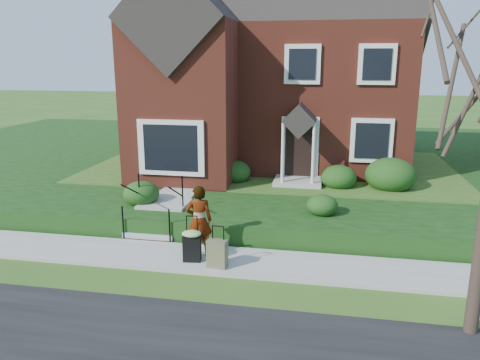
% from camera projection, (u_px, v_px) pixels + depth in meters
% --- Properties ---
extents(ground, '(120.00, 120.00, 0.00)m').
position_uv_depth(ground, '(232.00, 263.00, 11.24)').
color(ground, '#2D5119').
rests_on(ground, ground).
extents(sidewalk, '(60.00, 1.60, 0.08)m').
position_uv_depth(sidewalk, '(232.00, 261.00, 11.23)').
color(sidewalk, '#9E9B93').
rests_on(sidewalk, ground).
extents(terrace, '(44.00, 20.00, 0.60)m').
position_uv_depth(terrace, '(368.00, 163.00, 20.84)').
color(terrace, black).
rests_on(terrace, ground).
extents(walkway, '(1.20, 6.00, 0.06)m').
position_uv_depth(walkway, '(190.00, 181.00, 16.29)').
color(walkway, '#9E9B93').
rests_on(walkway, terrace).
extents(main_house, '(10.40, 10.20, 9.40)m').
position_uv_depth(main_house, '(273.00, 47.00, 19.12)').
color(main_house, maroon).
rests_on(main_house, terrace).
extents(front_steps, '(1.40, 2.02, 1.50)m').
position_uv_depth(front_steps, '(159.00, 214.00, 13.32)').
color(front_steps, '#9E9B93').
rests_on(front_steps, ground).
extents(foundation_shrubs, '(10.05, 4.43, 1.15)m').
position_uv_depth(foundation_shrubs, '(290.00, 174.00, 15.46)').
color(foundation_shrubs, '#173810').
rests_on(foundation_shrubs, terrace).
extents(woman, '(0.73, 0.58, 1.75)m').
position_uv_depth(woman, '(199.00, 221.00, 11.32)').
color(woman, '#999999').
rests_on(woman, sidewalk).
extents(suitcase_black, '(0.50, 0.43, 1.12)m').
position_uv_depth(suitcase_black, '(192.00, 244.00, 11.05)').
color(suitcase_black, black).
rests_on(suitcase_black, sidewalk).
extents(suitcase_olive, '(0.48, 0.31, 0.99)m').
position_uv_depth(suitcase_olive, '(217.00, 254.00, 10.75)').
color(suitcase_olive, brown).
rests_on(suitcase_olive, sidewalk).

